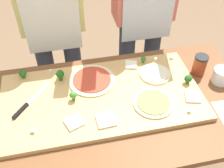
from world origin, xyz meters
name	(u,v)px	position (x,y,z in m)	size (l,w,h in m)	color
prep_table	(114,116)	(0.00, 0.00, 0.66)	(1.55, 0.84, 0.76)	brown
cutting_board	(102,97)	(-0.06, 0.06, 0.77)	(1.09, 0.56, 0.03)	tan
chefs_knife	(27,105)	(-0.46, 0.07, 0.79)	(0.20, 0.24, 0.02)	#B7BABF
pizza_whole_tomato_red	(92,80)	(-0.09, 0.18, 0.79)	(0.27, 0.27, 0.02)	beige
pizza_whole_pesto_green	(153,103)	(0.20, -0.06, 0.79)	(0.22, 0.22, 0.02)	beige
pizza_whole_cheese_artichoke	(155,74)	(0.28, 0.16, 0.79)	(0.18, 0.18, 0.02)	beige
pizza_slice_near_left	(74,122)	(-0.23, -0.10, 0.79)	(0.08, 0.08, 0.01)	silver
pizza_slice_near_right	(131,65)	(0.16, 0.27, 0.79)	(0.07, 0.07, 0.01)	silver
pizza_slice_center	(193,97)	(0.42, -0.06, 0.79)	(0.08, 0.08, 0.01)	silver
pizza_slice_far_left	(106,120)	(-0.07, -0.12, 0.79)	(0.09, 0.09, 0.01)	silver
broccoli_floret_back_mid	(73,95)	(-0.21, 0.06, 0.82)	(0.04, 0.04, 0.06)	#487A23
broccoli_floret_back_right	(23,73)	(-0.48, 0.29, 0.82)	(0.04, 0.04, 0.06)	#2C5915
broccoli_floret_front_right	(188,79)	(0.44, 0.05, 0.82)	(0.04, 0.04, 0.06)	#2C5915
broccoli_floret_front_mid	(143,59)	(0.24, 0.28, 0.81)	(0.03, 0.03, 0.04)	#366618
broccoli_floret_center_left	(60,74)	(-0.27, 0.23, 0.83)	(0.05, 0.05, 0.07)	#2C5915
cheese_crumble_a	(156,59)	(0.33, 0.28, 0.80)	(0.02, 0.02, 0.02)	silver
cheese_crumble_b	(172,58)	(0.43, 0.28, 0.79)	(0.02, 0.02, 0.02)	white
cheese_crumble_c	(33,131)	(-0.42, -0.11, 0.80)	(0.02, 0.02, 0.02)	white
cheese_crumble_d	(189,112)	(0.36, -0.16, 0.79)	(0.01, 0.01, 0.01)	silver
cheese_crumble_e	(51,71)	(-0.32, 0.31, 0.79)	(0.02, 0.02, 0.02)	silver
flour_cup	(222,76)	(0.65, 0.05, 0.80)	(0.11, 0.11, 0.09)	white
sauce_jar	(200,65)	(0.55, 0.15, 0.82)	(0.08, 0.08, 0.13)	#99381E
cook_left	(51,14)	(-0.27, 0.62, 1.00)	(0.54, 0.39, 1.67)	#333847
cook_right	(144,4)	(0.33, 0.62, 1.00)	(0.54, 0.39, 1.67)	#333847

